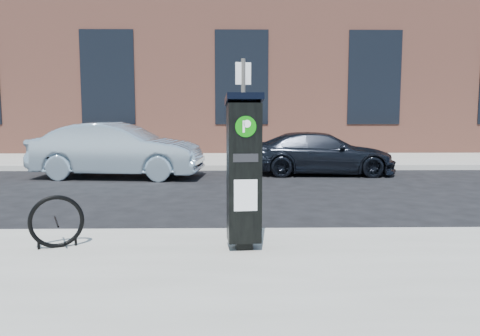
{
  "coord_description": "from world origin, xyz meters",
  "views": [
    {
      "loc": [
        -0.41,
        -7.27,
        1.95
      ],
      "look_at": [
        -0.27,
        0.5,
        0.99
      ],
      "focal_mm": 38.0,
      "sensor_mm": 36.0,
      "label": 1
    }
  ],
  "objects_px": {
    "parking_kiosk": "(244,170)",
    "car_silver": "(118,150)",
    "sign_pole": "(243,151)",
    "bike_rack": "(56,222)",
    "car_dark": "(321,153)"
  },
  "relations": [
    {
      "from": "parking_kiosk",
      "to": "car_silver",
      "type": "bearing_deg",
      "value": 108.05
    },
    {
      "from": "parking_kiosk",
      "to": "bike_rack",
      "type": "distance_m",
      "value": 2.47
    },
    {
      "from": "sign_pole",
      "to": "car_dark",
      "type": "distance_m",
      "value": 7.97
    },
    {
      "from": "bike_rack",
      "to": "car_dark",
      "type": "xyz_separation_m",
      "value": [
        4.8,
        7.99,
        0.12
      ]
    },
    {
      "from": "car_silver",
      "to": "sign_pole",
      "type": "bearing_deg",
      "value": -149.31
    },
    {
      "from": "car_silver",
      "to": "parking_kiosk",
      "type": "bearing_deg",
      "value": -150.87
    },
    {
      "from": "parking_kiosk",
      "to": "car_silver",
      "type": "height_order",
      "value": "parking_kiosk"
    },
    {
      "from": "parking_kiosk",
      "to": "car_silver",
      "type": "distance_m",
      "value": 8.18
    },
    {
      "from": "sign_pole",
      "to": "bike_rack",
      "type": "xyz_separation_m",
      "value": [
        -2.38,
        -0.44,
        -0.87
      ]
    },
    {
      "from": "parking_kiosk",
      "to": "sign_pole",
      "type": "height_order",
      "value": "sign_pole"
    },
    {
      "from": "sign_pole",
      "to": "bike_rack",
      "type": "height_order",
      "value": "sign_pole"
    },
    {
      "from": "parking_kiosk",
      "to": "sign_pole",
      "type": "bearing_deg",
      "value": 84.46
    },
    {
      "from": "car_dark",
      "to": "sign_pole",
      "type": "bearing_deg",
      "value": 164.74
    },
    {
      "from": "sign_pole",
      "to": "car_silver",
      "type": "relative_size",
      "value": 0.53
    },
    {
      "from": "bike_rack",
      "to": "car_dark",
      "type": "height_order",
      "value": "car_dark"
    }
  ]
}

